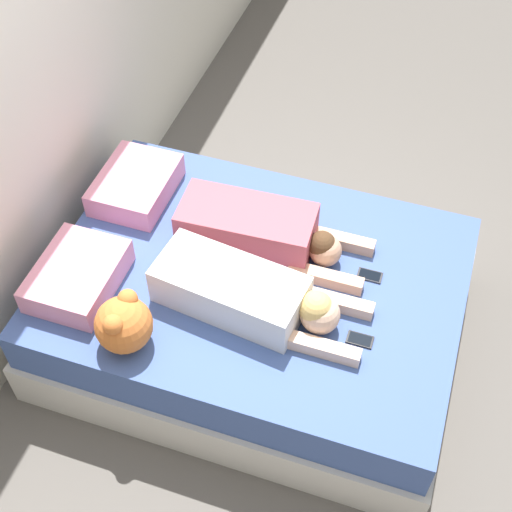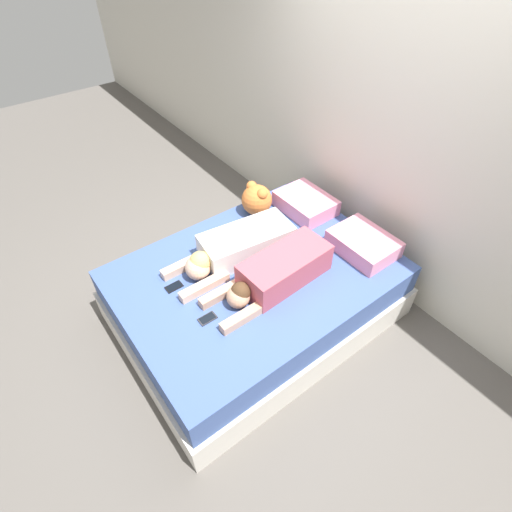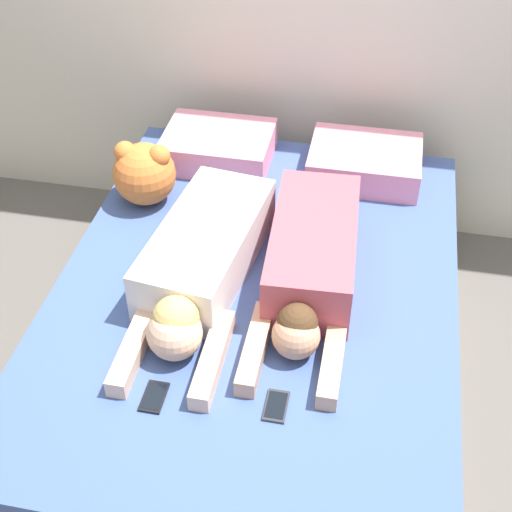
{
  "view_description": "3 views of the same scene",
  "coord_description": "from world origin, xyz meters",
  "views": [
    {
      "loc": [
        -2.21,
        -0.74,
        3.43
      ],
      "look_at": [
        0.0,
        0.0,
        0.71
      ],
      "focal_mm": 50.0,
      "sensor_mm": 36.0,
      "label": 1
    },
    {
      "loc": [
        1.75,
        -1.33,
        2.81
      ],
      "look_at": [
        0.0,
        0.0,
        0.71
      ],
      "focal_mm": 28.0,
      "sensor_mm": 36.0,
      "label": 2
    },
    {
      "loc": [
        0.39,
        -1.99,
        2.48
      ],
      "look_at": [
        0.0,
        0.0,
        0.71
      ],
      "focal_mm": 50.0,
      "sensor_mm": 36.0,
      "label": 3
    }
  ],
  "objects": [
    {
      "name": "cell_phone_right",
      "position": [
        0.18,
        -0.56,
        0.56
      ],
      "size": [
        0.07,
        0.13,
        0.01
      ],
      "color": "#2D2D33",
      "rests_on": "bed"
    },
    {
      "name": "pillow_head_left",
      "position": [
        -0.35,
        0.84,
        0.63
      ],
      "size": [
        0.51,
        0.39,
        0.15
      ],
      "color": "pink",
      "rests_on": "bed"
    },
    {
      "name": "ground_plane",
      "position": [
        0.0,
        0.0,
        0.0
      ],
      "size": [
        12.0,
        12.0,
        0.0
      ],
      "primitive_type": "plane",
      "color": "#5B5651"
    },
    {
      "name": "person_left",
      "position": [
        -0.21,
        -0.04,
        0.66
      ],
      "size": [
        0.42,
        1.09,
        0.23
      ],
      "color": "silver",
      "rests_on": "bed"
    },
    {
      "name": "plush_toy",
      "position": [
        -0.59,
        0.46,
        0.7
      ],
      "size": [
        0.28,
        0.28,
        0.29
      ],
      "color": "orange",
      "rests_on": "bed"
    },
    {
      "name": "person_right",
      "position": [
        0.2,
        0.04,
        0.67
      ],
      "size": [
        0.36,
        1.03,
        0.24
      ],
      "color": "#B24C59",
      "rests_on": "bed"
    },
    {
      "name": "bed",
      "position": [
        0.0,
        0.0,
        0.27
      ],
      "size": [
        1.61,
        2.19,
        0.56
      ],
      "color": "beige",
      "rests_on": "ground_plane"
    },
    {
      "name": "pillow_head_right",
      "position": [
        0.35,
        0.84,
        0.63
      ],
      "size": [
        0.51,
        0.39,
        0.15
      ],
      "color": "pink",
      "rests_on": "bed"
    },
    {
      "name": "cell_phone_left",
      "position": [
        -0.23,
        -0.6,
        0.56
      ],
      "size": [
        0.07,
        0.13,
        0.01
      ],
      "color": "black",
      "rests_on": "bed"
    }
  ]
}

